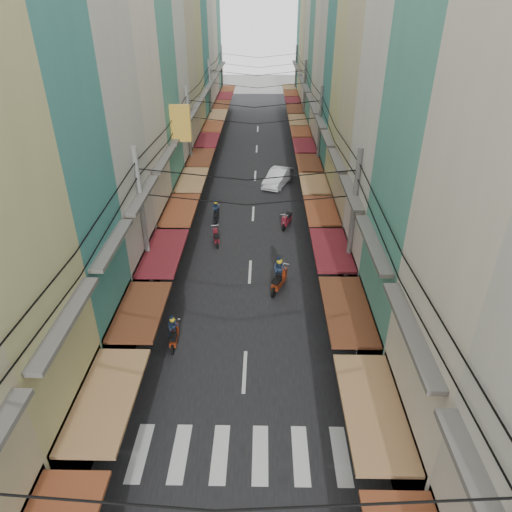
# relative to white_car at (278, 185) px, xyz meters

# --- Properties ---
(ground) EXTENTS (160.00, 160.00, 0.00)m
(ground) POSITION_rel_white_car_xyz_m (-1.92, -19.81, 0.00)
(ground) COLOR slate
(ground) RESTS_ON ground
(road) EXTENTS (10.00, 80.00, 0.02)m
(road) POSITION_rel_white_car_xyz_m (-1.92, 0.19, 0.01)
(road) COLOR black
(road) RESTS_ON ground
(sidewalk_left) EXTENTS (3.00, 80.00, 0.06)m
(sidewalk_left) POSITION_rel_white_car_xyz_m (-8.42, 0.19, 0.03)
(sidewalk_left) COLOR slate
(sidewalk_left) RESTS_ON ground
(sidewalk_right) EXTENTS (3.00, 80.00, 0.06)m
(sidewalk_right) POSITION_rel_white_car_xyz_m (4.58, 0.19, 0.03)
(sidewalk_right) COLOR slate
(sidewalk_right) RESTS_ON ground
(crosswalk) EXTENTS (7.55, 2.40, 0.01)m
(crosswalk) POSITION_rel_white_car_xyz_m (-1.92, -25.81, 0.03)
(crosswalk) COLOR silver
(crosswalk) RESTS_ON ground
(building_row_left) EXTENTS (7.80, 67.67, 23.70)m
(building_row_left) POSITION_rel_white_car_xyz_m (-9.84, -3.25, 9.78)
(building_row_left) COLOR beige
(building_row_left) RESTS_ON ground
(building_row_right) EXTENTS (7.80, 68.98, 22.59)m
(building_row_right) POSITION_rel_white_car_xyz_m (5.99, -3.36, 9.41)
(building_row_right) COLOR #387C75
(building_row_right) RESTS_ON ground
(utility_poles) EXTENTS (10.20, 66.13, 8.20)m
(utility_poles) POSITION_rel_white_car_xyz_m (-1.92, -4.80, 6.59)
(utility_poles) COLOR slate
(utility_poles) RESTS_ON ground
(white_car) EXTENTS (5.10, 3.44, 1.68)m
(white_car) POSITION_rel_white_car_xyz_m (0.00, 0.00, 0.00)
(white_car) COLOR silver
(white_car) RESTS_ON ground
(bicycle) EXTENTS (1.85, 0.77, 1.25)m
(bicycle) POSITION_rel_white_car_xyz_m (4.21, -22.81, 0.00)
(bicycle) COLOR black
(bicycle) RESTS_ON ground
(moving_scooters) EXTENTS (6.03, 14.60, 2.01)m
(moving_scooters) POSITION_rel_white_car_xyz_m (-2.30, -13.10, 0.54)
(moving_scooters) COLOR black
(moving_scooters) RESTS_ON ground
(parked_scooters) EXTENTS (13.22, 13.19, 0.99)m
(parked_scooters) POSITION_rel_white_car_xyz_m (2.59, -24.54, 0.46)
(parked_scooters) COLOR black
(parked_scooters) RESTS_ON ground
(pedestrians) EXTENTS (13.44, 20.65, 2.15)m
(pedestrians) POSITION_rel_white_car_xyz_m (-5.65, -19.36, 1.02)
(pedestrians) COLOR black
(pedestrians) RESTS_ON ground
(market_umbrella) EXTENTS (2.55, 2.55, 2.69)m
(market_umbrella) POSITION_rel_white_car_xyz_m (4.76, -21.07, 2.37)
(market_umbrella) COLOR #B2B2B7
(market_umbrella) RESTS_ON ground
(traffic_sign) EXTENTS (0.10, 0.65, 2.95)m
(traffic_sign) POSITION_rel_white_car_xyz_m (2.86, -21.10, 2.15)
(traffic_sign) COLOR slate
(traffic_sign) RESTS_ON ground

